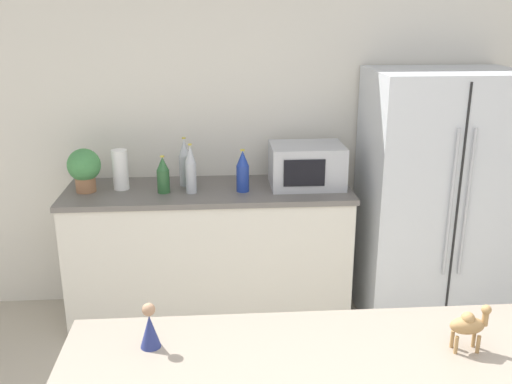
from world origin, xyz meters
The scene contains 13 objects.
wall_back centered at (0.00, 2.73, 1.27)m, with size 8.00×0.06×2.55m.
back_counter centered at (-0.48, 2.40, 0.47)m, with size 1.88×0.63×0.94m.
refrigerator centered at (1.04, 2.34, 0.85)m, with size 0.95×0.71×1.70m.
potted_plant centered at (-1.27, 2.39, 1.10)m, with size 0.21×0.21×0.28m.
paper_towel_roll centered at (-1.05, 2.43, 1.07)m, with size 0.10×0.10×0.26m.
microwave centered at (0.18, 2.42, 1.08)m, with size 0.48×0.37×0.28m.
back_bottle_0 centered at (-0.59, 2.32, 1.09)m, with size 0.07×0.07×0.32m.
back_bottle_1 centered at (-0.25, 2.33, 1.07)m, with size 0.08×0.08×0.28m.
back_bottle_2 centered at (-0.76, 2.34, 1.05)m, with size 0.08×0.08×0.24m.
back_bottle_3 centered at (-0.63, 2.49, 1.09)m, with size 0.08×0.08×0.33m.
back_bottle_4 centered at (-0.59, 2.41, 1.05)m, with size 0.06×0.06×0.23m.
camel_figurine centered at (0.38, 0.37, 1.09)m, with size 0.13×0.06×0.16m.
wise_man_figurine_blue centered at (-0.65, 0.47, 1.07)m, with size 0.07×0.07×0.16m.
Camera 1 is at (-0.42, -1.20, 2.07)m, focal length 40.00 mm.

